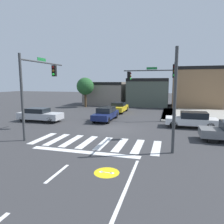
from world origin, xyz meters
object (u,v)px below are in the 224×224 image
traffic_signal_northeast (154,83)px  car_yellow (118,107)px  car_white (192,120)px  traffic_signal_southwest (38,81)px  car_silver (40,115)px  traffic_signal_southeast (175,83)px  car_navy (106,114)px  roadside_tree (85,86)px

traffic_signal_northeast → car_yellow: traffic_signal_northeast is taller
traffic_signal_northeast → car_yellow: size_ratio=1.37×
car_white → car_yellow: bearing=139.6°
traffic_signal_southwest → car_white: bearing=-63.9°
traffic_signal_southwest → car_silver: (-3.23, 4.59, -3.51)m
traffic_signal_southeast → car_yellow: 15.51m
car_silver → car_navy: bearing=20.9°
car_yellow → traffic_signal_southeast: bearing=27.4°
traffic_signal_northeast → car_white: (3.65, -2.83, -3.26)m
traffic_signal_southwest → car_yellow: bearing=-13.4°
traffic_signal_southeast → roadside_tree: bearing=37.5°
car_yellow → roadside_tree: size_ratio=0.88×
car_yellow → traffic_signal_northeast: bearing=47.9°
traffic_signal_southwest → roadside_tree: traffic_signal_southwest is taller
car_yellow → traffic_signal_southwest: bearing=-13.4°
car_silver → roadside_tree: size_ratio=0.96×
car_navy → car_white: 8.66m
car_navy → traffic_signal_southwest: bearing=-24.7°
car_silver → roadside_tree: roadside_tree is taller
traffic_signal_southeast → roadside_tree: size_ratio=1.27×
traffic_signal_southwest → car_white: 13.60m
traffic_signal_southeast → traffic_signal_northeast: size_ratio=1.05×
traffic_signal_northeast → traffic_signal_southwest: (-8.16, -8.61, 0.22)m
traffic_signal_southeast → traffic_signal_northeast: 9.10m
car_white → roadside_tree: bearing=142.7°
traffic_signal_northeast → car_yellow: 7.55m
car_yellow → car_navy: bearing=1.1°
car_yellow → car_white: car_white is taller
traffic_signal_southeast → traffic_signal_northeast: (-1.93, 8.89, -0.06)m
car_yellow → roadside_tree: 8.33m
car_navy → car_yellow: 6.10m
traffic_signal_northeast → traffic_signal_southwest: bearing=46.5°
traffic_signal_southwest → roadside_tree: bearing=11.3°
car_yellow → car_silver: bearing=-36.6°
traffic_signal_southwest → car_silver: bearing=35.2°
car_silver → roadside_tree: (-0.26, 12.86, 2.65)m
traffic_signal_southwest → car_silver: traffic_signal_southwest is taller
car_silver → traffic_signal_southwest: bearing=-54.8°
traffic_signal_northeast → car_silver: 12.52m
traffic_signal_northeast → car_silver: size_ratio=1.25×
traffic_signal_southeast → car_white: size_ratio=1.36×
traffic_signal_southeast → car_silver: traffic_signal_southeast is taller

